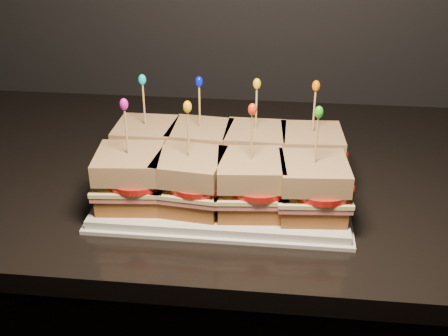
# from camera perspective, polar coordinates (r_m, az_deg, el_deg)

# --- Properties ---
(granite_slab) EXTENTS (2.63, 0.67, 0.03)m
(granite_slab) POSITION_cam_1_polar(r_m,az_deg,el_deg) (1.00, -2.71, -0.32)
(granite_slab) COLOR black
(granite_slab) RESTS_ON cabinet
(platter) EXTENTS (0.37, 0.23, 0.02)m
(platter) POSITION_cam_1_polar(r_m,az_deg,el_deg) (0.88, -0.00, -2.66)
(platter) COLOR silver
(platter) RESTS_ON granite_slab
(platter_rim) EXTENTS (0.39, 0.24, 0.01)m
(platter_rim) POSITION_cam_1_polar(r_m,az_deg,el_deg) (0.88, -0.00, -3.00)
(platter_rim) COLOR silver
(platter_rim) RESTS_ON granite_slab
(sandwich_0_bread_bot) EXTENTS (0.09, 0.09, 0.03)m
(sandwich_0_bread_bot) POSITION_cam_1_polar(r_m,az_deg,el_deg) (0.94, -7.73, 0.58)
(sandwich_0_bread_bot) COLOR #60300F
(sandwich_0_bread_bot) RESTS_ON platter
(sandwich_0_ham) EXTENTS (0.10, 0.10, 0.01)m
(sandwich_0_ham) POSITION_cam_1_polar(r_m,az_deg,el_deg) (0.93, -7.79, 1.50)
(sandwich_0_ham) COLOR #B45050
(sandwich_0_ham) RESTS_ON sandwich_0_bread_bot
(sandwich_0_cheese) EXTENTS (0.10, 0.10, 0.01)m
(sandwich_0_cheese) POSITION_cam_1_polar(r_m,az_deg,el_deg) (0.93, -7.82, 1.89)
(sandwich_0_cheese) COLOR beige
(sandwich_0_cheese) RESTS_ON sandwich_0_ham
(sandwich_0_tomato) EXTENTS (0.09, 0.09, 0.01)m
(sandwich_0_tomato) POSITION_cam_1_polar(r_m,az_deg,el_deg) (0.91, -7.20, 2.12)
(sandwich_0_tomato) COLOR #B41812
(sandwich_0_tomato) RESTS_ON sandwich_0_cheese
(sandwich_0_bread_top) EXTENTS (0.09, 0.09, 0.03)m
(sandwich_0_bread_top) POSITION_cam_1_polar(r_m,az_deg,el_deg) (0.91, -7.93, 3.47)
(sandwich_0_bread_top) COLOR #603315
(sandwich_0_bread_top) RESTS_ON sandwich_0_tomato
(sandwich_0_pick) EXTENTS (0.00, 0.00, 0.09)m
(sandwich_0_pick) POSITION_cam_1_polar(r_m,az_deg,el_deg) (0.90, -8.12, 6.16)
(sandwich_0_pick) COLOR tan
(sandwich_0_pick) RESTS_ON sandwich_0_bread_top
(sandwich_0_frill) EXTENTS (0.01, 0.01, 0.02)m
(sandwich_0_frill) POSITION_cam_1_polar(r_m,az_deg,el_deg) (0.88, -8.31, 8.88)
(sandwich_0_frill) COLOR #06C4B7
(sandwich_0_frill) RESTS_ON sandwich_0_pick
(sandwich_1_bread_bot) EXTENTS (0.10, 0.10, 0.03)m
(sandwich_1_bread_bot) POSITION_cam_1_polar(r_m,az_deg,el_deg) (0.92, -2.37, 0.31)
(sandwich_1_bread_bot) COLOR #60300F
(sandwich_1_bread_bot) RESTS_ON platter
(sandwich_1_ham) EXTENTS (0.11, 0.11, 0.01)m
(sandwich_1_ham) POSITION_cam_1_polar(r_m,az_deg,el_deg) (0.91, -2.39, 1.25)
(sandwich_1_ham) COLOR #B45050
(sandwich_1_ham) RESTS_ON sandwich_1_bread_bot
(sandwich_1_cheese) EXTENTS (0.11, 0.11, 0.01)m
(sandwich_1_cheese) POSITION_cam_1_polar(r_m,az_deg,el_deg) (0.91, -2.40, 1.64)
(sandwich_1_cheese) COLOR beige
(sandwich_1_cheese) RESTS_ON sandwich_1_ham
(sandwich_1_tomato) EXTENTS (0.09, 0.09, 0.01)m
(sandwich_1_tomato) POSITION_cam_1_polar(r_m,az_deg,el_deg) (0.90, -1.71, 1.87)
(sandwich_1_tomato) COLOR #B41812
(sandwich_1_tomato) RESTS_ON sandwich_1_cheese
(sandwich_1_bread_top) EXTENTS (0.10, 0.10, 0.03)m
(sandwich_1_bread_top) POSITION_cam_1_polar(r_m,az_deg,el_deg) (0.90, -2.44, 3.25)
(sandwich_1_bread_top) COLOR #603315
(sandwich_1_bread_top) RESTS_ON sandwich_1_tomato
(sandwich_1_pick) EXTENTS (0.00, 0.00, 0.09)m
(sandwich_1_pick) POSITION_cam_1_polar(r_m,az_deg,el_deg) (0.88, -2.50, 5.98)
(sandwich_1_pick) COLOR tan
(sandwich_1_pick) RESTS_ON sandwich_1_bread_top
(sandwich_1_frill) EXTENTS (0.01, 0.01, 0.02)m
(sandwich_1_frill) POSITION_cam_1_polar(r_m,az_deg,el_deg) (0.86, -2.56, 8.76)
(sandwich_1_frill) COLOR #040DE3
(sandwich_1_frill) RESTS_ON sandwich_1_pick
(sandwich_2_bread_bot) EXTENTS (0.09, 0.09, 0.03)m
(sandwich_2_bread_bot) POSITION_cam_1_polar(r_m,az_deg,el_deg) (0.91, 3.12, 0.03)
(sandwich_2_bread_bot) COLOR #60300F
(sandwich_2_bread_bot) RESTS_ON platter
(sandwich_2_ham) EXTENTS (0.10, 0.10, 0.01)m
(sandwich_2_ham) POSITION_cam_1_polar(r_m,az_deg,el_deg) (0.90, 3.15, 0.97)
(sandwich_2_ham) COLOR #B45050
(sandwich_2_ham) RESTS_ON sandwich_2_bread_bot
(sandwich_2_cheese) EXTENTS (0.10, 0.10, 0.01)m
(sandwich_2_cheese) POSITION_cam_1_polar(r_m,az_deg,el_deg) (0.90, 3.16, 1.37)
(sandwich_2_cheese) COLOR beige
(sandwich_2_cheese) RESTS_ON sandwich_2_ham
(sandwich_2_tomato) EXTENTS (0.09, 0.09, 0.01)m
(sandwich_2_tomato) POSITION_cam_1_polar(r_m,az_deg,el_deg) (0.89, 3.92, 1.60)
(sandwich_2_tomato) COLOR #B41812
(sandwich_2_tomato) RESTS_ON sandwich_2_cheese
(sandwich_2_bread_top) EXTENTS (0.10, 0.10, 0.03)m
(sandwich_2_bread_top) POSITION_cam_1_polar(r_m,az_deg,el_deg) (0.89, 3.21, 2.99)
(sandwich_2_bread_top) COLOR #603315
(sandwich_2_bread_top) RESTS_ON sandwich_2_tomato
(sandwich_2_pick) EXTENTS (0.00, 0.00, 0.09)m
(sandwich_2_pick) POSITION_cam_1_polar(r_m,az_deg,el_deg) (0.87, 3.29, 5.75)
(sandwich_2_pick) COLOR tan
(sandwich_2_pick) RESTS_ON sandwich_2_bread_top
(sandwich_2_frill) EXTENTS (0.01, 0.01, 0.02)m
(sandwich_2_frill) POSITION_cam_1_polar(r_m,az_deg,el_deg) (0.86, 3.37, 8.55)
(sandwich_2_frill) COLOR yellow
(sandwich_2_frill) RESTS_ON sandwich_2_pick
(sandwich_3_bread_bot) EXTENTS (0.10, 0.10, 0.03)m
(sandwich_3_bread_bot) POSITION_cam_1_polar(r_m,az_deg,el_deg) (0.91, 8.67, -0.25)
(sandwich_3_bread_bot) COLOR #60300F
(sandwich_3_bread_bot) RESTS_ON platter
(sandwich_3_ham) EXTENTS (0.11, 0.10, 0.01)m
(sandwich_3_ham) POSITION_cam_1_polar(r_m,az_deg,el_deg) (0.90, 8.74, 0.69)
(sandwich_3_ham) COLOR #B45050
(sandwich_3_ham) RESTS_ON sandwich_3_bread_bot
(sandwich_3_cheese) EXTENTS (0.11, 0.11, 0.01)m
(sandwich_3_cheese) POSITION_cam_1_polar(r_m,az_deg,el_deg) (0.90, 8.77, 1.09)
(sandwich_3_cheese) COLOR beige
(sandwich_3_cheese) RESTS_ON sandwich_3_ham
(sandwich_3_tomato) EXTENTS (0.09, 0.09, 0.01)m
(sandwich_3_tomato) POSITION_cam_1_polar(r_m,az_deg,el_deg) (0.89, 9.58, 1.31)
(sandwich_3_tomato) COLOR #B41812
(sandwich_3_tomato) RESTS_ON sandwich_3_cheese
(sandwich_3_bread_top) EXTENTS (0.10, 0.10, 0.03)m
(sandwich_3_bread_top) POSITION_cam_1_polar(r_m,az_deg,el_deg) (0.89, 8.90, 2.70)
(sandwich_3_bread_top) COLOR #603315
(sandwich_3_bread_top) RESTS_ON sandwich_3_tomato
(sandwich_3_pick) EXTENTS (0.00, 0.00, 0.09)m
(sandwich_3_pick) POSITION_cam_1_polar(r_m,az_deg,el_deg) (0.87, 9.11, 5.45)
(sandwich_3_pick) COLOR tan
(sandwich_3_pick) RESTS_ON sandwich_3_bread_top
(sandwich_3_frill) EXTENTS (0.01, 0.01, 0.02)m
(sandwich_3_frill) POSITION_cam_1_polar(r_m,az_deg,el_deg) (0.86, 9.34, 8.24)
(sandwich_3_frill) COLOR orange
(sandwich_3_frill) RESTS_ON sandwich_3_pick
(sandwich_4_bread_bot) EXTENTS (0.10, 0.10, 0.03)m
(sandwich_4_bread_bot) POSITION_cam_1_polar(r_m,az_deg,el_deg) (0.85, -9.35, -2.64)
(sandwich_4_bread_bot) COLOR #60300F
(sandwich_4_bread_bot) RESTS_ON platter
(sandwich_4_ham) EXTENTS (0.11, 0.11, 0.01)m
(sandwich_4_ham) POSITION_cam_1_polar(r_m,az_deg,el_deg) (0.84, -9.44, -1.65)
(sandwich_4_ham) COLOR #B45050
(sandwich_4_ham) RESTS_ON sandwich_4_bread_bot
(sandwich_4_cheese) EXTENTS (0.11, 0.11, 0.01)m
(sandwich_4_cheese) POSITION_cam_1_polar(r_m,az_deg,el_deg) (0.84, -9.47, -1.23)
(sandwich_4_cheese) COLOR beige
(sandwich_4_cheese) RESTS_ON sandwich_4_ham
(sandwich_4_tomato) EXTENTS (0.09, 0.09, 0.01)m
(sandwich_4_tomato) POSITION_cam_1_polar(r_m,az_deg,el_deg) (0.82, -8.81, -1.01)
(sandwich_4_tomato) COLOR #B41812
(sandwich_4_tomato) RESTS_ON sandwich_4_cheese
(sandwich_4_bread_top) EXTENTS (0.10, 0.10, 0.03)m
(sandwich_4_bread_top) POSITION_cam_1_polar(r_m,az_deg,el_deg) (0.82, -9.62, 0.49)
(sandwich_4_bread_top) COLOR #603315
(sandwich_4_bread_top) RESTS_ON sandwich_4_tomato
(sandwich_4_pick) EXTENTS (0.00, 0.00, 0.09)m
(sandwich_4_pick) POSITION_cam_1_polar(r_m,az_deg,el_deg) (0.80, -9.88, 3.41)
(sandwich_4_pick) COLOR tan
(sandwich_4_pick) RESTS_ON sandwich_4_bread_top
(sandwich_4_frill) EXTENTS (0.01, 0.01, 0.02)m
(sandwich_4_frill) POSITION_cam_1_polar(r_m,az_deg,el_deg) (0.79, -10.14, 6.41)
(sandwich_4_frill) COLOR #BF1399
(sandwich_4_frill) RESTS_ON sandwich_4_pick
(sandwich_5_bread_bot) EXTENTS (0.10, 0.10, 0.03)m
(sandwich_5_bread_bot) POSITION_cam_1_polar(r_m,az_deg,el_deg) (0.83, -3.44, -3.01)
(sandwich_5_bread_bot) COLOR #60300F
(sandwich_5_bread_bot) RESTS_ON platter
(sandwich_5_ham) EXTENTS (0.11, 0.11, 0.01)m
(sandwich_5_ham) POSITION_cam_1_polar(r_m,az_deg,el_deg) (0.82, -3.47, -1.99)
(sandwich_5_ham) COLOR #B45050
(sandwich_5_ham) RESTS_ON sandwich_5_bread_bot
(sandwich_5_cheese) EXTENTS (0.11, 0.11, 0.01)m
(sandwich_5_cheese) POSITION_cam_1_polar(r_m,az_deg,el_deg) (0.82, -3.49, -1.57)
(sandwich_5_cheese) COLOR beige
(sandwich_5_cheese) RESTS_ON sandwich_5_ham
(sandwich_5_tomato) EXTENTS (0.09, 0.09, 0.01)m
(sandwich_5_tomato) POSITION_cam_1_polar(r_m,az_deg,el_deg) (0.81, -2.73, -1.35)
(sandwich_5_tomato) COLOR #B41812
(sandwich_5_tomato) RESTS_ON sandwich_5_cheese
(sandwich_5_bread_top) EXTENTS (0.10, 0.10, 0.03)m
(sandwich_5_bread_top) POSITION_cam_1_polar(r_m,az_deg,el_deg) (0.80, -3.54, 0.18)
(sandwich_5_bread_top) COLOR #603315
(sandwich_5_bread_top) RESTS_ON sandwich_5_tomato
(sandwich_5_pick) EXTENTS (0.00, 0.00, 0.09)m
(sandwich_5_pick) POSITION_cam_1_polar(r_m,az_deg,el_deg) (0.78, -3.64, 3.17)
(sandwich_5_pick) COLOR tan
(sandwich_5_pick) RESTS_ON sandwich_5_bread_top
(sandwich_5_frill) EXTENTS (0.01, 0.01, 0.02)m
(sandwich_5_frill) POSITION_cam_1_polar(r_m,az_deg,el_deg) (0.77, -3.74, 6.23)
(sandwich_5_frill) COLOR #FAB506
(sandwich_5_frill) RESTS_ON sandwich_5_pick
(sandwich_6_bread_bot) EXTENTS (0.10, 0.10, 0.03)m
(sandwich_6_bread_bot) POSITION_cam_1_polar(r_m,az_deg,el_deg) (0.82, 2.67, -3.35)
(sandwich_6_bread_bot) COLOR #60300F
(sandwich_6_bread_bot) RESTS_ON platter
(sandwich_6_ham) EXTENTS (0.11, 0.11, 0.01)m
(sandwich_6_ham) POSITION_cam_1_polar(r_m,az_deg,el_deg) (0.81, 2.69, -2.33)
(sandwich_6_ham) COLOR #B45050
(sandwich_6_ham) RESTS_ON sandwich_6_bread_bot
(sandwich_6_cheese) EXTENTS (0.11, 0.11, 0.01)m
(sandwich_6_cheese) POSITION_cam_1_polar(r_m,az_deg,el_deg) (0.81, 2.70, -1.90)
(sandwich_6_cheese) COLOR beige
(sandwich_6_cheese) RESTS_ON sandwich_6_ham
(sandwich_6_tomato) EXTENTS (0.09, 0.09, 0.01)m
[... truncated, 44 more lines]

